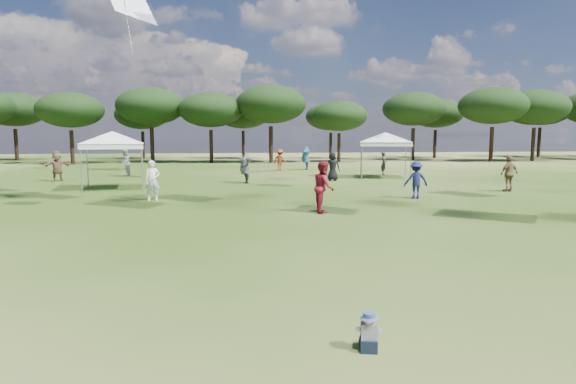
% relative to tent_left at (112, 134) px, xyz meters
% --- Properties ---
extents(tree_line, '(108.78, 17.63, 7.77)m').
position_rel_tent_left_xyz_m(tree_line, '(9.07, 25.80, 2.68)').
color(tree_line, black).
rests_on(tree_line, ground).
extents(tent_left, '(5.80, 5.80, 3.17)m').
position_rel_tent_left_xyz_m(tent_left, '(0.00, 0.00, 0.00)').
color(tent_left, gray).
rests_on(tent_left, ground).
extents(tent_right, '(6.04, 6.04, 3.16)m').
position_rel_tent_left_xyz_m(tent_right, '(15.53, 4.60, -0.01)').
color(tent_right, gray).
rests_on(tent_right, ground).
extents(toddler, '(0.36, 0.39, 0.49)m').
position_rel_tent_left_xyz_m(toddler, '(7.33, -19.27, -2.53)').
color(toddler, black).
rests_on(toddler, ground).
extents(festival_crowd, '(27.53, 22.52, 1.86)m').
position_rel_tent_left_xyz_m(festival_crowd, '(6.01, 3.01, -1.88)').
color(festival_crowd, '#48494D').
rests_on(festival_crowd, ground).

